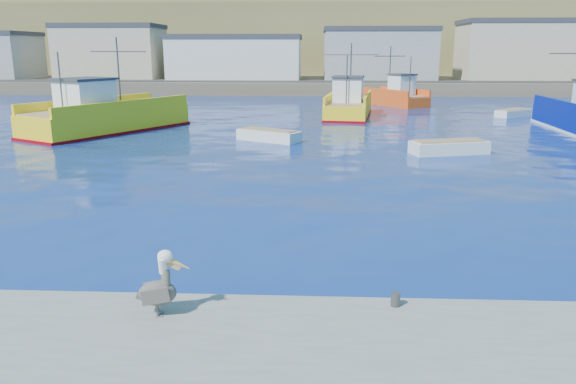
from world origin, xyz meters
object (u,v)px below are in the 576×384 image
at_px(skiff_far, 513,114).
at_px(pelican, 159,288).
at_px(trawler_yellow_a, 105,116).
at_px(boat_orange, 395,96).
at_px(skiff_extra, 449,148).
at_px(trawler_yellow_b, 349,105).
at_px(skiff_mid, 269,136).

xyz_separation_m(skiff_far, pelican, (-20.56, -40.09, 0.84)).
relative_size(trawler_yellow_a, pelican, 9.31).
bearing_deg(boat_orange, pelican, -103.07).
bearing_deg(trawler_yellow_a, skiff_far, 18.66).
bearing_deg(skiff_extra, skiff_far, 62.19).
relative_size(trawler_yellow_b, skiff_mid, 2.41).
relative_size(trawler_yellow_b, boat_orange, 1.26).
relative_size(trawler_yellow_a, skiff_mid, 2.98).
distance_m(skiff_extra, pelican, 24.05).
distance_m(boat_orange, pelican, 51.08).
xyz_separation_m(trawler_yellow_a, pelican, (11.90, -29.13, -0.01)).
xyz_separation_m(trawler_yellow_b, skiff_extra, (4.69, -17.92, -0.68)).
bearing_deg(trawler_yellow_a, boat_orange, 41.33).
bearing_deg(trawler_yellow_b, skiff_mid, -113.19).
bearing_deg(pelican, trawler_yellow_a, 112.22).
relative_size(trawler_yellow_a, skiff_extra, 2.83).
xyz_separation_m(trawler_yellow_a, boat_orange, (23.45, 20.62, -0.09)).
height_order(boat_orange, skiff_far, boat_orange).
distance_m(trawler_yellow_b, pelican, 39.88).
distance_m(skiff_mid, pelican, 25.60).
bearing_deg(skiff_mid, trawler_yellow_b, 66.81).
bearing_deg(boat_orange, skiff_far, -47.03).
height_order(trawler_yellow_b, skiff_far, trawler_yellow_b).
distance_m(trawler_yellow_b, skiff_mid, 15.06).
distance_m(trawler_yellow_a, skiff_far, 34.27).
height_order(trawler_yellow_a, skiff_far, trawler_yellow_a).
distance_m(boat_orange, skiff_far, 13.23).
bearing_deg(trawler_yellow_a, pelican, -67.78).
bearing_deg(skiff_far, pelican, -117.15).
relative_size(trawler_yellow_b, skiff_extra, 2.29).
bearing_deg(skiff_extra, skiff_mid, 158.92).
bearing_deg(skiff_mid, skiff_extra, -21.08).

